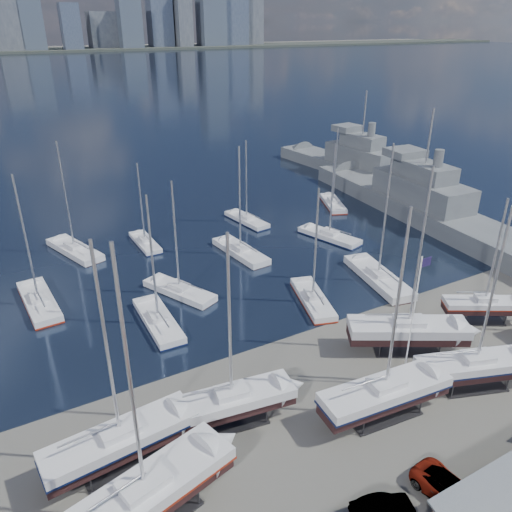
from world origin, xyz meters
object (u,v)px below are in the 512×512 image
naval_ship_east (419,207)px  flagpole (414,315)px  naval_ship_west (359,168)px  sailboat_cradle_0 (121,440)px

naval_ship_east → flagpole: 42.75m
naval_ship_west → flagpole: 63.50m
sailboat_cradle_0 → flagpole: (22.86, -3.38, 4.85)m
naval_ship_west → flagpole: bearing=138.3°
sailboat_cradle_0 → naval_ship_east: sailboat_cradle_0 is taller
naval_ship_east → naval_ship_west: naval_ship_east is taller
flagpole → naval_ship_west: bearing=53.5°
sailboat_cradle_0 → naval_ship_west: (60.49, 47.49, -0.46)m
sailboat_cradle_0 → flagpole: sailboat_cradle_0 is taller
sailboat_cradle_0 → flagpole: 23.62m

